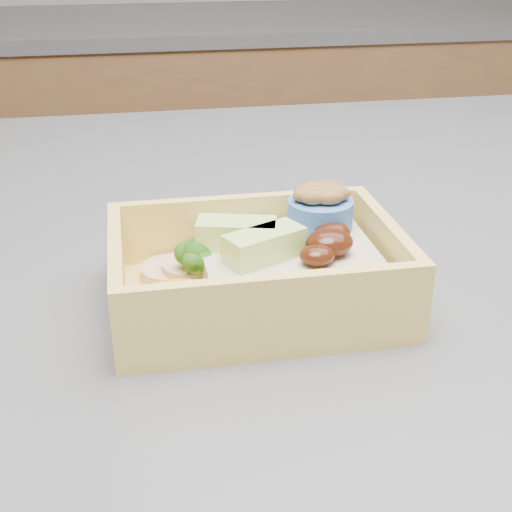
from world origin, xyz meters
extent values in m
cube|color=brown|center=(0.00, 1.20, 0.45)|extent=(3.20, 0.60, 0.90)
cube|color=#323136|center=(0.00, 1.20, 0.92)|extent=(3.20, 0.62, 0.03)
cube|color=#323136|center=(0.00, -0.10, 0.90)|extent=(1.24, 0.84, 0.04)
cube|color=#ECCA61|center=(0.08, -0.22, 0.92)|extent=(0.19, 0.14, 0.01)
cube|color=#ECCA61|center=(0.08, -0.15, 0.95)|extent=(0.19, 0.01, 0.05)
cube|color=#ECCA61|center=(0.08, -0.28, 0.95)|extent=(0.19, 0.01, 0.05)
cube|color=#ECCA61|center=(0.17, -0.22, 0.95)|extent=(0.01, 0.12, 0.05)
cube|color=#ECCA61|center=(-0.01, -0.22, 0.95)|extent=(0.01, 0.12, 0.05)
cube|color=tan|center=(0.11, -0.22, 0.94)|extent=(0.12, 0.11, 0.03)
ellipsoid|color=#331207|center=(0.13, -0.23, 0.97)|extent=(0.03, 0.03, 0.02)
ellipsoid|color=#331207|center=(0.14, -0.21, 0.96)|extent=(0.03, 0.02, 0.01)
ellipsoid|color=#331207|center=(0.12, -0.24, 0.96)|extent=(0.02, 0.02, 0.01)
cube|color=#C1EA7A|center=(0.09, -0.23, 0.97)|extent=(0.06, 0.04, 0.02)
cube|color=#C1EA7A|center=(0.07, -0.20, 0.97)|extent=(0.06, 0.04, 0.02)
cylinder|color=#759D55|center=(0.05, -0.20, 0.94)|extent=(0.01, 0.01, 0.02)
sphere|color=#295F15|center=(0.05, -0.20, 0.96)|extent=(0.02, 0.02, 0.02)
sphere|color=#295F15|center=(0.05, -0.20, 0.95)|extent=(0.02, 0.02, 0.02)
sphere|color=#295F15|center=(0.04, -0.20, 0.95)|extent=(0.02, 0.02, 0.02)
sphere|color=#295F15|center=(0.05, -0.21, 0.95)|extent=(0.01, 0.01, 0.01)
sphere|color=#295F15|center=(0.04, -0.21, 0.95)|extent=(0.01, 0.01, 0.01)
sphere|color=#295F15|center=(0.05, -0.19, 0.95)|extent=(0.01, 0.01, 0.01)
cylinder|color=gold|center=(0.03, -0.25, 0.94)|extent=(0.05, 0.05, 0.02)
cylinder|color=orange|center=(0.03, -0.25, 0.95)|extent=(0.03, 0.03, 0.00)
cylinder|color=orange|center=(0.02, -0.25, 0.95)|extent=(0.03, 0.03, 0.00)
cylinder|color=tan|center=(0.03, -0.18, 0.93)|extent=(0.04, 0.04, 0.01)
cylinder|color=tan|center=(0.04, -0.19, 0.94)|extent=(0.04, 0.04, 0.01)
ellipsoid|color=silver|center=(0.06, -0.17, 0.94)|extent=(0.02, 0.02, 0.02)
ellipsoid|color=silver|center=(0.01, -0.23, 0.94)|extent=(0.02, 0.02, 0.02)
cylinder|color=#3E72D3|center=(0.13, -0.18, 0.97)|extent=(0.05, 0.05, 0.02)
ellipsoid|color=brown|center=(0.13, -0.18, 0.98)|extent=(0.02, 0.01, 0.01)
ellipsoid|color=brown|center=(0.14, -0.18, 0.98)|extent=(0.02, 0.01, 0.01)
ellipsoid|color=brown|center=(0.13, -0.18, 0.98)|extent=(0.02, 0.01, 0.01)
ellipsoid|color=brown|center=(0.14, -0.19, 0.98)|extent=(0.02, 0.01, 0.01)
ellipsoid|color=brown|center=(0.13, -0.19, 0.98)|extent=(0.02, 0.01, 0.01)
ellipsoid|color=brown|center=(0.15, -0.19, 0.98)|extent=(0.02, 0.01, 0.01)
ellipsoid|color=brown|center=(0.13, -0.17, 0.98)|extent=(0.02, 0.01, 0.01)
ellipsoid|color=brown|center=(0.14, -0.17, 0.98)|extent=(0.02, 0.01, 0.01)
ellipsoid|color=brown|center=(0.12, -0.19, 0.98)|extent=(0.02, 0.01, 0.01)
camera|label=1|loc=(0.00, -0.64, 1.16)|focal=50.00mm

